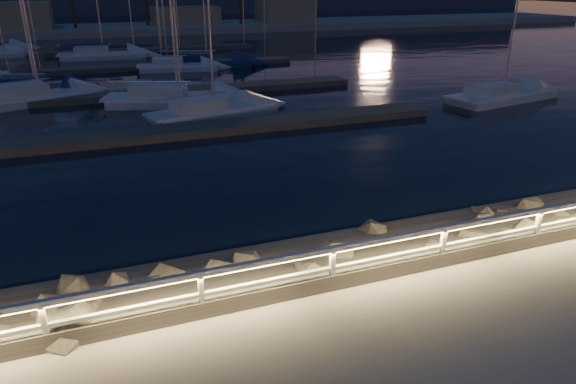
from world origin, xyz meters
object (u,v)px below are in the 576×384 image
at_px(sailboat_j, 177,66).
at_px(sailboat_h, 501,94).
at_px(sailboat_e, 37,96).
at_px(sailboat_g, 174,98).
at_px(guard_rail, 406,244).
at_px(sailboat_f, 33,88).
at_px(sailboat_l, 204,61).
at_px(sailboat_c, 178,97).
at_px(sailboat_k, 101,54).
at_px(sailboat_b, 211,110).

bearing_deg(sailboat_j, sailboat_h, -37.73).
distance_m(sailboat_e, sailboat_g, 8.76).
height_order(guard_rail, sailboat_f, sailboat_f).
height_order(sailboat_e, sailboat_j, sailboat_e).
bearing_deg(sailboat_h, sailboat_l, 114.27).
distance_m(sailboat_c, sailboat_f, 10.67).
height_order(guard_rail, sailboat_h, sailboat_h).
bearing_deg(sailboat_e, guard_rail, -90.34).
bearing_deg(sailboat_j, sailboat_k, 130.31).
xyz_separation_m(sailboat_c, sailboat_j, (2.01, 12.90, 0.00)).
bearing_deg(sailboat_c, sailboat_b, -69.83).
bearing_deg(sailboat_b, sailboat_e, 126.49).
height_order(sailboat_b, sailboat_e, sailboat_e).
distance_m(sailboat_f, sailboat_g, 10.68).
relative_size(sailboat_e, sailboat_g, 0.86).
height_order(sailboat_b, sailboat_j, sailboat_b).
relative_size(guard_rail, sailboat_e, 3.36).
bearing_deg(sailboat_g, sailboat_c, 73.69).
bearing_deg(guard_rail, sailboat_g, 94.93).
relative_size(sailboat_b, sailboat_c, 1.02).
bearing_deg(sailboat_j, sailboat_b, -82.84).
distance_m(sailboat_g, sailboat_l, 15.93).
xyz_separation_m(sailboat_f, sailboat_h, (28.33, -12.58, -0.02)).
xyz_separation_m(guard_rail, sailboat_c, (-1.70, 23.29, -0.96)).
relative_size(guard_rail, sailboat_f, 3.30).
bearing_deg(sailboat_f, sailboat_b, -27.26).
bearing_deg(sailboat_l, sailboat_e, -120.63).
xyz_separation_m(guard_rail, sailboat_g, (-1.97, 22.89, -0.92)).
relative_size(guard_rail, sailboat_k, 3.03).
height_order(guard_rail, sailboat_c, sailboat_c).
xyz_separation_m(sailboat_g, sailboat_j, (2.28, 13.30, -0.05)).
height_order(sailboat_c, sailboat_k, sailboat_k).
relative_size(sailboat_c, sailboat_e, 0.98).
bearing_deg(sailboat_k, sailboat_b, -74.49).
bearing_deg(sailboat_b, sailboat_f, 118.22).
bearing_deg(sailboat_g, sailboat_b, -51.10).
bearing_deg(sailboat_l, sailboat_f, -129.73).
distance_m(sailboat_e, sailboat_l, 17.45).
distance_m(guard_rail, sailboat_f, 31.24).
height_order(sailboat_b, sailboat_c, sailboat_b).
xyz_separation_m(sailboat_c, sailboat_f, (-8.72, 6.15, 0.03)).
xyz_separation_m(sailboat_c, sailboat_h, (19.61, -6.43, 0.01)).
bearing_deg(sailboat_k, guard_rail, -78.05).
bearing_deg(guard_rail, sailboat_j, 89.51).
relative_size(sailboat_b, sailboat_e, 1.00).
distance_m(sailboat_b, sailboat_j, 17.24).
distance_m(sailboat_b, sailboat_e, 12.04).
distance_m(sailboat_g, sailboat_h, 20.78).
bearing_deg(sailboat_l, sailboat_k, 154.62).
height_order(sailboat_g, sailboat_k, sailboat_g).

